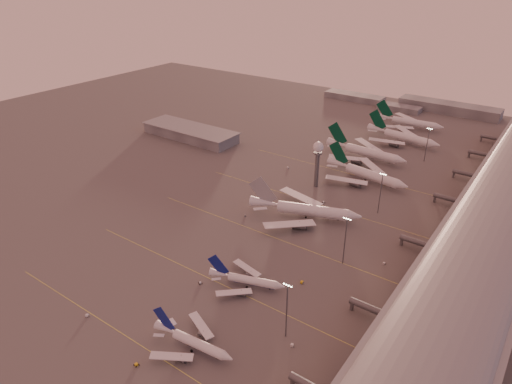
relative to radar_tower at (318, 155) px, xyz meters
The scene contains 27 objects.
ground 121.92m from the radar_tower, 92.39° to the right, with size 700.00×700.00×0.00m, color #5F5D5C.
taxiway_markings 71.83m from the radar_tower, 68.66° to the right, with size 180.00×185.25×0.02m.
terminal 103.88m from the radar_tower, ahead, with size 57.00×362.00×23.04m.
hangar 127.68m from the radar_tower, behind, with size 82.00×27.00×8.50m.
radar_tower is the anchor object (origin of this frame).
mast_a 131.38m from the radar_tower, 66.17° to the right, with size 3.60×0.56×25.00m.
mast_b 82.32m from the radar_tower, 52.43° to the right, with size 3.60×0.56×25.00m.
mast_c 46.66m from the radar_tower, 12.53° to the right, with size 3.60×0.56×25.00m.
mast_d 91.11m from the radar_tower, 61.74° to the left, with size 3.60×0.56×25.00m.
distant_horizon 205.86m from the radar_tower, 90.67° to the left, with size 165.00×37.50×9.00m.
narrowbody_near 148.81m from the radar_tower, 78.73° to the right, with size 34.76×27.64×13.59m.
narrowbody_mid 108.71m from the radar_tower, 77.43° to the right, with size 33.69×26.44×13.64m.
widebody_white 44.56m from the radar_tower, 69.72° to the right, with size 60.13×47.36×22.08m.
greentail_a 38.12m from the radar_tower, 48.47° to the left, with size 58.64×47.04×21.39m.
greentail_b 62.71m from the radar_tower, 83.25° to the left, with size 61.75×49.80×22.42m.
greentail_c 109.42m from the radar_tower, 80.62° to the left, with size 60.49×48.55×22.04m.
greentail_d 146.41m from the radar_tower, 86.29° to the left, with size 58.11×46.83×21.10m.
gsv_truck_a 158.82m from the radar_tower, 96.06° to the right, with size 5.86×5.15×2.33m.
gsv_tug_near 164.57m from the radar_tower, 83.68° to the right, with size 2.23×3.46×0.95m.
gsv_catering_a 137.20m from the radar_tower, 64.79° to the right, with size 5.62×3.63×4.26m.
gsv_tug_mid 117.14m from the radar_tower, 87.10° to the right, with size 3.66×3.14×0.90m.
gsv_truck_b 100.65m from the radar_tower, 64.52° to the right, with size 5.89×2.29×2.37m.
gsv_truck_c 60.94m from the radar_tower, 103.35° to the right, with size 4.01×4.91×1.92m.
gsv_catering_b 87.93m from the radar_tower, 39.45° to the right, with size 4.90×2.73×3.83m.
gsv_tug_far 30.26m from the radar_tower, 49.51° to the right, with size 3.88×3.63×0.96m.
gsv_truck_d 37.60m from the radar_tower, 154.56° to the left, with size 3.48×5.37×2.04m.
gsv_tug_hangar 48.45m from the radar_tower, 37.44° to the left, with size 4.37×3.87×1.07m.
Camera 1 is at (123.62, -111.50, 126.47)m, focal length 32.00 mm.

